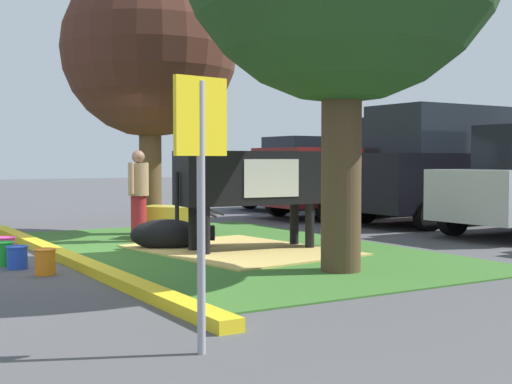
{
  "coord_description": "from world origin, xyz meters",
  "views": [
    {
      "loc": [
        9.72,
        -3.13,
        1.4
      ],
      "look_at": [
        0.58,
        2.39,
        0.9
      ],
      "focal_mm": 49.26,
      "sensor_mm": 36.0,
      "label": 1
    }
  ],
  "objects_px": {
    "shade_tree_left": "(150,51)",
    "bucket_pink": "(4,247)",
    "wheelbarrow": "(169,217)",
    "pickup_truck_maroon": "(363,171)",
    "bucket_green": "(3,253)",
    "cow_holstein": "(259,179)",
    "suv_black": "(445,165)",
    "person_visitor_near": "(139,193)",
    "parking_sign": "(201,159)",
    "sedan_blue": "(309,174)",
    "calf_lying": "(169,235)",
    "bucket_orange": "(45,261)",
    "bucket_blue": "(17,257)",
    "person_handler": "(340,197)"
  },
  "relations": [
    {
      "from": "shade_tree_left",
      "to": "calf_lying",
      "type": "xyz_separation_m",
      "value": [
        2.19,
        -0.62,
        -3.15
      ]
    },
    {
      "from": "bucket_green",
      "to": "bucket_orange",
      "type": "relative_size",
      "value": 0.98
    },
    {
      "from": "parking_sign",
      "to": "suv_black",
      "type": "bearing_deg",
      "value": 125.13
    },
    {
      "from": "cow_holstein",
      "to": "sedan_blue",
      "type": "relative_size",
      "value": 0.71
    },
    {
      "from": "person_visitor_near",
      "to": "parking_sign",
      "type": "height_order",
      "value": "parking_sign"
    },
    {
      "from": "bucket_pink",
      "to": "cow_holstein",
      "type": "bearing_deg",
      "value": 69.09
    },
    {
      "from": "person_visitor_near",
      "to": "pickup_truck_maroon",
      "type": "height_order",
      "value": "pickup_truck_maroon"
    },
    {
      "from": "wheelbarrow",
      "to": "pickup_truck_maroon",
      "type": "relative_size",
      "value": 0.25
    },
    {
      "from": "calf_lying",
      "to": "bucket_orange",
      "type": "bearing_deg",
      "value": -58.74
    },
    {
      "from": "bucket_green",
      "to": "bucket_blue",
      "type": "distance_m",
      "value": 0.39
    },
    {
      "from": "person_visitor_near",
      "to": "bucket_green",
      "type": "xyz_separation_m",
      "value": [
        1.46,
        -2.48,
        -0.66
      ]
    },
    {
      "from": "wheelbarrow",
      "to": "parking_sign",
      "type": "distance_m",
      "value": 7.4
    },
    {
      "from": "wheelbarrow",
      "to": "bucket_blue",
      "type": "height_order",
      "value": "wheelbarrow"
    },
    {
      "from": "cow_holstein",
      "to": "person_visitor_near",
      "type": "distance_m",
      "value": 2.3
    },
    {
      "from": "person_handler",
      "to": "suv_black",
      "type": "height_order",
      "value": "suv_black"
    },
    {
      "from": "wheelbarrow",
      "to": "bucket_blue",
      "type": "relative_size",
      "value": 4.6
    },
    {
      "from": "cow_holstein",
      "to": "bucket_pink",
      "type": "bearing_deg",
      "value": -110.91
    },
    {
      "from": "cow_holstein",
      "to": "shade_tree_left",
      "type": "bearing_deg",
      "value": -170.55
    },
    {
      "from": "person_handler",
      "to": "pickup_truck_maroon",
      "type": "relative_size",
      "value": 0.28
    },
    {
      "from": "sedan_blue",
      "to": "shade_tree_left",
      "type": "bearing_deg",
      "value": -57.87
    },
    {
      "from": "cow_holstein",
      "to": "bucket_blue",
      "type": "relative_size",
      "value": 10.69
    },
    {
      "from": "person_visitor_near",
      "to": "parking_sign",
      "type": "xyz_separation_m",
      "value": [
        6.57,
        -2.13,
        0.58
      ]
    },
    {
      "from": "bucket_pink",
      "to": "suv_black",
      "type": "distance_m",
      "value": 9.39
    },
    {
      "from": "cow_holstein",
      "to": "suv_black",
      "type": "xyz_separation_m",
      "value": [
        -1.83,
        5.85,
        0.16
      ]
    },
    {
      "from": "calf_lying",
      "to": "bucket_pink",
      "type": "distance_m",
      "value": 2.39
    },
    {
      "from": "cow_holstein",
      "to": "parking_sign",
      "type": "bearing_deg",
      "value": -35.52
    },
    {
      "from": "bucket_orange",
      "to": "bucket_green",
      "type": "bearing_deg",
      "value": -164.99
    },
    {
      "from": "person_handler",
      "to": "person_visitor_near",
      "type": "bearing_deg",
      "value": -133.11
    },
    {
      "from": "shade_tree_left",
      "to": "bucket_pink",
      "type": "distance_m",
      "value": 4.7
    },
    {
      "from": "shade_tree_left",
      "to": "suv_black",
      "type": "distance_m",
      "value": 6.8
    },
    {
      "from": "calf_lying",
      "to": "suv_black",
      "type": "xyz_separation_m",
      "value": [
        -1.0,
        6.97,
        1.03
      ]
    },
    {
      "from": "pickup_truck_maroon",
      "to": "parking_sign",
      "type": "bearing_deg",
      "value": -44.97
    },
    {
      "from": "bucket_green",
      "to": "suv_black",
      "type": "xyz_separation_m",
      "value": [
        -1.31,
        9.48,
        1.11
      ]
    },
    {
      "from": "bucket_blue",
      "to": "shade_tree_left",
      "type": "bearing_deg",
      "value": 133.6
    },
    {
      "from": "parking_sign",
      "to": "person_visitor_near",
      "type": "bearing_deg",
      "value": 162.04
    },
    {
      "from": "shade_tree_left",
      "to": "parking_sign",
      "type": "relative_size",
      "value": 2.53
    },
    {
      "from": "bucket_green",
      "to": "calf_lying",
      "type": "bearing_deg",
      "value": 97.09
    },
    {
      "from": "cow_holstein",
      "to": "parking_sign",
      "type": "height_order",
      "value": "parking_sign"
    },
    {
      "from": "calf_lying",
      "to": "bucket_green",
      "type": "height_order",
      "value": "calf_lying"
    },
    {
      "from": "wheelbarrow",
      "to": "bucket_orange",
      "type": "bearing_deg",
      "value": -46.4
    },
    {
      "from": "person_visitor_near",
      "to": "wheelbarrow",
      "type": "relative_size",
      "value": 1.15
    },
    {
      "from": "shade_tree_left",
      "to": "wheelbarrow",
      "type": "height_order",
      "value": "shade_tree_left"
    },
    {
      "from": "shade_tree_left",
      "to": "bucket_green",
      "type": "bearing_deg",
      "value": -51.3
    },
    {
      "from": "bucket_orange",
      "to": "pickup_truck_maroon",
      "type": "height_order",
      "value": "pickup_truck_maroon"
    },
    {
      "from": "person_visitor_near",
      "to": "sedan_blue",
      "type": "relative_size",
      "value": 0.35
    },
    {
      "from": "cow_holstein",
      "to": "bucket_pink",
      "type": "height_order",
      "value": "cow_holstein"
    },
    {
      "from": "sedan_blue",
      "to": "calf_lying",
      "type": "bearing_deg",
      "value": -48.61
    },
    {
      "from": "shade_tree_left",
      "to": "suv_black",
      "type": "relative_size",
      "value": 1.08
    },
    {
      "from": "person_handler",
      "to": "bucket_blue",
      "type": "height_order",
      "value": "person_handler"
    },
    {
      "from": "bucket_green",
      "to": "person_handler",
      "type": "bearing_deg",
      "value": 80.36
    }
  ]
}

